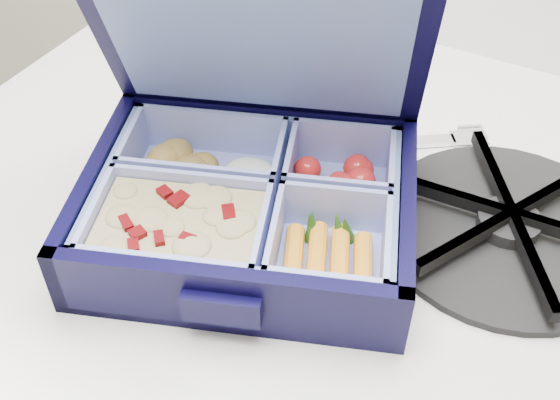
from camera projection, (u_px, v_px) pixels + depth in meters
The scene contains 4 objects.
bento_box at pixel (249, 207), 0.50m from camera, with size 0.23×0.18×0.05m, color black, non-canonical shape.
burner_grate at pixel (510, 220), 0.51m from camera, with size 0.19×0.19×0.03m, color black.
burner_grate_rear at pixel (252, 7), 0.74m from camera, with size 0.19×0.19×0.02m, color black.
fork at pixel (370, 145), 0.59m from camera, with size 0.02×0.18×0.01m, color silver, non-canonical shape.
Camera 1 is at (0.40, 1.30, 1.31)m, focal length 45.00 mm.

